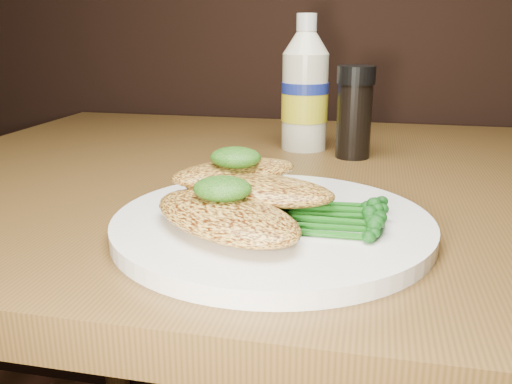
# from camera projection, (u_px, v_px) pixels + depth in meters

# --- Properties ---
(plate) EXTENTS (0.29, 0.29, 0.02)m
(plate) POSITION_uv_depth(u_px,v_px,m) (272.00, 224.00, 0.50)
(plate) COLOR white
(plate) RESTS_ON dining_table
(chicken_front) EXTENTS (0.18, 0.17, 0.03)m
(chicken_front) POSITION_uv_depth(u_px,v_px,m) (225.00, 216.00, 0.46)
(chicken_front) COLOR gold
(chicken_front) RESTS_ON plate
(chicken_mid) EXTENTS (0.17, 0.11, 0.02)m
(chicken_mid) POSITION_uv_depth(u_px,v_px,m) (256.00, 189.00, 0.51)
(chicken_mid) COLOR gold
(chicken_mid) RESTS_ON plate
(chicken_back) EXTENTS (0.14, 0.14, 0.02)m
(chicken_back) POSITION_uv_depth(u_px,v_px,m) (235.00, 172.00, 0.54)
(chicken_back) COLOR gold
(chicken_back) RESTS_ON plate
(pesto_front) EXTENTS (0.06, 0.06, 0.02)m
(pesto_front) POSITION_uv_depth(u_px,v_px,m) (222.00, 188.00, 0.47)
(pesto_front) COLOR #08360A
(pesto_front) RESTS_ON chicken_front
(pesto_back) EXTENTS (0.06, 0.06, 0.02)m
(pesto_back) POSITION_uv_depth(u_px,v_px,m) (236.00, 157.00, 0.53)
(pesto_back) COLOR #08360A
(pesto_back) RESTS_ON chicken_back
(broccolini_bundle) EXTENTS (0.16, 0.13, 0.02)m
(broccolini_bundle) POSITION_uv_depth(u_px,v_px,m) (321.00, 211.00, 0.48)
(broccolini_bundle) COLOR #165713
(broccolini_bundle) RESTS_ON plate
(mayo_bottle) EXTENTS (0.07, 0.07, 0.20)m
(mayo_bottle) POSITION_uv_depth(u_px,v_px,m) (305.00, 83.00, 0.81)
(mayo_bottle) COLOR beige
(mayo_bottle) RESTS_ON dining_table
(pepper_grinder) EXTENTS (0.07, 0.07, 0.13)m
(pepper_grinder) POSITION_uv_depth(u_px,v_px,m) (354.00, 113.00, 0.76)
(pepper_grinder) COLOR black
(pepper_grinder) RESTS_ON dining_table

